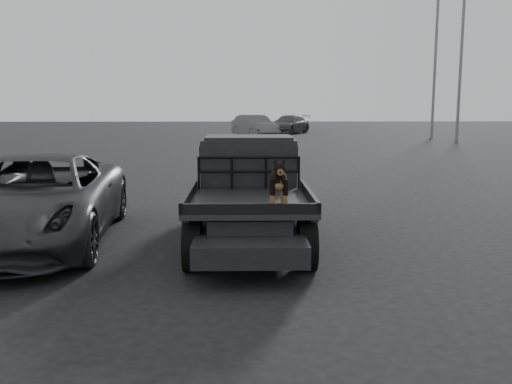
{
  "coord_description": "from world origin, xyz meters",
  "views": [
    {
      "loc": [
        0.21,
        -8.09,
        2.46
      ],
      "look_at": [
        0.36,
        -0.53,
        1.24
      ],
      "focal_mm": 40.0,
      "sensor_mm": 36.0,
      "label": 1
    }
  ],
  "objects_px": {
    "distant_car_b": "(289,124)",
    "floodlight_mid": "(463,19)",
    "distant_car_a": "(255,126)",
    "floodlight_far": "(437,20)",
    "flatbed_ute": "(249,216)",
    "parked_suv": "(34,200)",
    "dog": "(278,183)"
  },
  "relations": [
    {
      "from": "distant_car_b",
      "to": "floodlight_mid",
      "type": "bearing_deg",
      "value": -13.5
    },
    {
      "from": "floodlight_far",
      "to": "floodlight_mid",
      "type": "bearing_deg",
      "value": -81.46
    },
    {
      "from": "flatbed_ute",
      "to": "floodlight_mid",
      "type": "bearing_deg",
      "value": 62.58
    },
    {
      "from": "flatbed_ute",
      "to": "distant_car_a",
      "type": "relative_size",
      "value": 1.18
    },
    {
      "from": "dog",
      "to": "floodlight_mid",
      "type": "distance_m",
      "value": 29.78
    },
    {
      "from": "flatbed_ute",
      "to": "distant_car_a",
      "type": "height_order",
      "value": "distant_car_a"
    },
    {
      "from": "flatbed_ute",
      "to": "distant_car_a",
      "type": "distance_m",
      "value": 28.36
    },
    {
      "from": "floodlight_mid",
      "to": "flatbed_ute",
      "type": "bearing_deg",
      "value": -117.42
    },
    {
      "from": "parked_suv",
      "to": "floodlight_far",
      "type": "height_order",
      "value": "floodlight_far"
    },
    {
      "from": "parked_suv",
      "to": "distant_car_b",
      "type": "bearing_deg",
      "value": 73.44
    },
    {
      "from": "distant_car_a",
      "to": "flatbed_ute",
      "type": "bearing_deg",
      "value": -113.95
    },
    {
      "from": "flatbed_ute",
      "to": "floodlight_far",
      "type": "distance_m",
      "value": 31.32
    },
    {
      "from": "distant_car_b",
      "to": "floodlight_mid",
      "type": "xyz_separation_m",
      "value": [
        9.55,
        -8.78,
        6.52
      ]
    },
    {
      "from": "dog",
      "to": "distant_car_a",
      "type": "xyz_separation_m",
      "value": [
        0.19,
        30.08,
        -0.53
      ]
    },
    {
      "from": "parked_suv",
      "to": "floodlight_far",
      "type": "relative_size",
      "value": 0.4
    },
    {
      "from": "flatbed_ute",
      "to": "distant_car_b",
      "type": "xyz_separation_m",
      "value": [
        3.26,
        33.47,
        0.22
      ]
    },
    {
      "from": "parked_suv",
      "to": "distant_car_a",
      "type": "xyz_separation_m",
      "value": [
        4.28,
        28.39,
        -0.01
      ]
    },
    {
      "from": "flatbed_ute",
      "to": "distant_car_b",
      "type": "relative_size",
      "value": 1.16
    },
    {
      "from": "distant_car_a",
      "to": "parked_suv",
      "type": "bearing_deg",
      "value": -121.33
    },
    {
      "from": "parked_suv",
      "to": "distant_car_a",
      "type": "distance_m",
      "value": 28.71
    },
    {
      "from": "flatbed_ute",
      "to": "floodlight_mid",
      "type": "relative_size",
      "value": 0.41
    },
    {
      "from": "parked_suv",
      "to": "distant_car_b",
      "type": "height_order",
      "value": "parked_suv"
    },
    {
      "from": "flatbed_ute",
      "to": "parked_suv",
      "type": "distance_m",
      "value": 3.7
    },
    {
      "from": "dog",
      "to": "floodlight_mid",
      "type": "bearing_deg",
      "value": 64.85
    },
    {
      "from": "floodlight_far",
      "to": "flatbed_ute",
      "type": "bearing_deg",
      "value": -113.84
    },
    {
      "from": "dog",
      "to": "distant_car_b",
      "type": "relative_size",
      "value": 0.16
    },
    {
      "from": "parked_suv",
      "to": "distant_car_b",
      "type": "xyz_separation_m",
      "value": [
        6.95,
        33.51,
        -0.09
      ]
    },
    {
      "from": "dog",
      "to": "floodlight_mid",
      "type": "relative_size",
      "value": 0.06
    },
    {
      "from": "distant_car_a",
      "to": "floodlight_far",
      "type": "distance_m",
      "value": 13.57
    },
    {
      "from": "flatbed_ute",
      "to": "distant_car_a",
      "type": "xyz_separation_m",
      "value": [
        0.59,
        28.35,
        0.3
      ]
    },
    {
      "from": "parked_suv",
      "to": "floodlight_mid",
      "type": "xyz_separation_m",
      "value": [
        16.5,
        24.73,
        6.43
      ]
    },
    {
      "from": "flatbed_ute",
      "to": "dog",
      "type": "distance_m",
      "value": 1.96
    }
  ]
}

